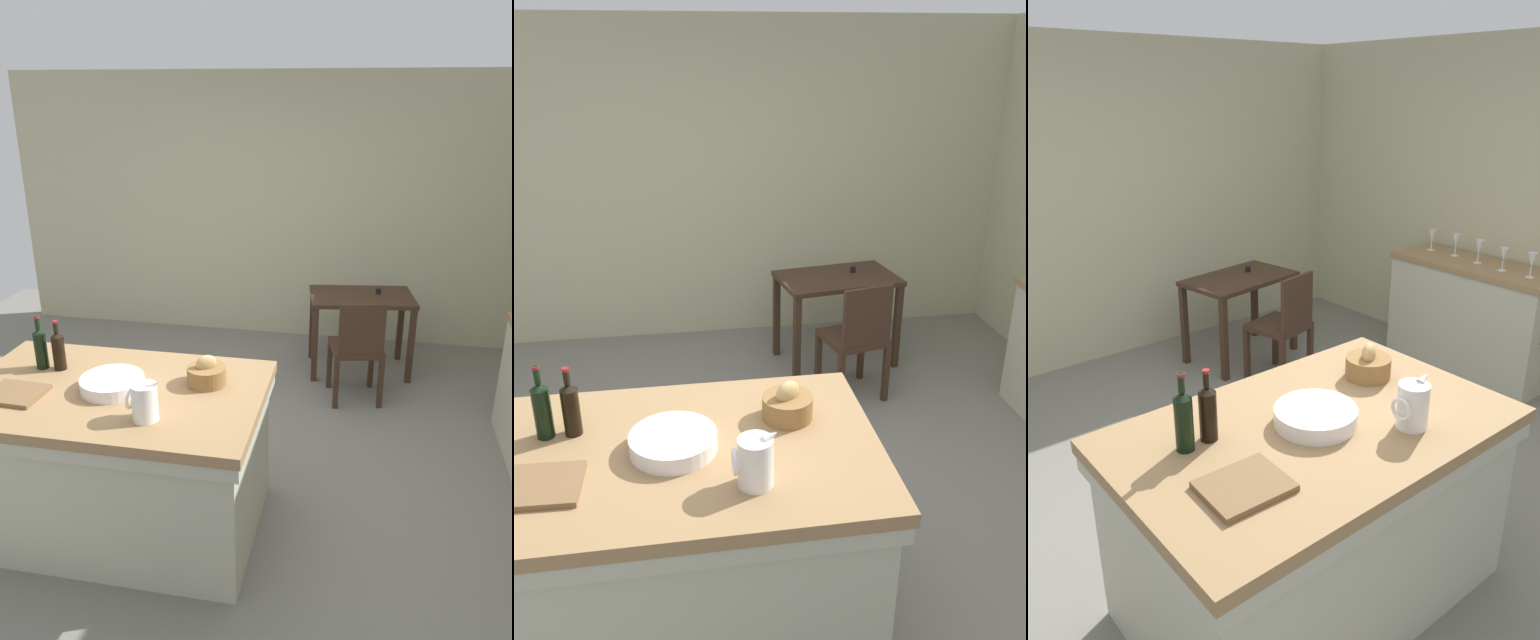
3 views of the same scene
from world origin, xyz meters
The scene contains 11 objects.
ground_plane centered at (0.00, 0.00, 0.00)m, with size 6.76×6.76×0.00m, color slate.
wall_back centered at (0.00, 2.60, 1.30)m, with size 5.32×0.12×2.60m, color #B7B28E.
island_table centered at (-0.35, -0.58, 0.48)m, with size 1.66×1.04×0.90m.
writing_desk centered at (0.95, 1.79, 0.61)m, with size 0.97×0.69×0.78m.
wooden_chair centered at (0.95, 1.19, 0.48)m, with size 0.48×0.48×0.89m.
pitcher centered at (-0.06, -0.84, 1.00)m, with size 0.17×0.13×0.23m.
wash_bowl centered at (-0.34, -0.58, 0.93)m, with size 0.35×0.35×0.07m, color white.
bread_basket centered at (0.14, -0.42, 0.96)m, with size 0.22×0.22×0.17m.
cutting_board centered at (-0.83, -0.74, 0.91)m, with size 0.30×0.25×0.02m, color brown.
wine_bottle_dark centered at (-0.75, -0.40, 1.02)m, with size 0.07×0.07×0.30m.
wine_bottle_amber centered at (-0.86, -0.40, 1.03)m, with size 0.07×0.07×0.32m.
Camera 1 is at (0.97, -3.25, 2.43)m, focal length 33.30 mm.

